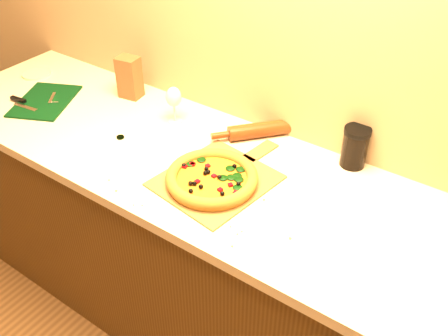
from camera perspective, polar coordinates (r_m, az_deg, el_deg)
cabinet at (r=2.00m, az=2.83°, el=-12.34°), size 2.80×0.65×0.86m
countertop at (r=1.68m, az=3.29°, el=-2.31°), size 2.84×0.68×0.04m
pizza_peel at (r=1.68m, az=-0.63°, el=-1.22°), size 0.37×0.51×0.01m
pizza at (r=1.65m, az=-1.39°, el=-1.16°), size 0.31×0.31×0.04m
cutting_board at (r=2.26m, az=-19.87°, el=7.22°), size 0.32×0.36×0.02m
bottle_cap at (r=1.93m, az=-11.76°, el=3.46°), size 0.04×0.04×0.01m
rolling_pin at (r=1.90m, az=4.81°, el=4.46°), size 0.30×0.34×0.06m
wine_glass at (r=1.95m, az=-5.77°, el=8.00°), size 0.06×0.06×0.15m
paper_bag at (r=2.16m, az=-10.75°, el=10.14°), size 0.10×0.08×0.18m
dark_jar at (r=1.77m, az=14.73°, el=2.34°), size 0.09×0.09×0.15m
side_plate at (r=2.50m, az=-20.64°, el=10.05°), size 0.16×0.16×0.01m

